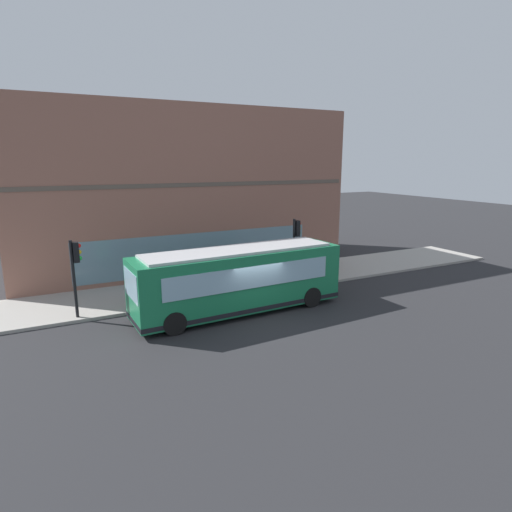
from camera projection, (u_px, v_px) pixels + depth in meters
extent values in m
plane|color=#262628|center=(254.00, 315.00, 19.70)|extent=(120.00, 120.00, 0.00)
cube|color=#9E9991|center=(215.00, 286.00, 23.99)|extent=(4.69, 40.00, 0.15)
cube|color=#8C5B4C|center=(179.00, 189.00, 28.47)|extent=(8.18, 20.90, 10.31)
cube|color=brown|center=(198.00, 185.00, 24.92)|extent=(0.36, 20.49, 0.24)
cube|color=slate|center=(200.00, 252.00, 25.73)|extent=(0.12, 14.63, 2.40)
cube|color=#197247|center=(239.00, 279.00, 19.82)|extent=(2.97, 10.11, 2.70)
cube|color=silver|center=(239.00, 250.00, 19.51)|extent=(2.54, 9.09, 0.12)
cube|color=#8CB2C6|center=(131.00, 285.00, 17.34)|extent=(2.20, 0.18, 1.20)
cube|color=#8CB2C6|center=(227.00, 265.00, 20.82)|extent=(0.44, 8.19, 1.00)
cube|color=#8CB2C6|center=(252.00, 277.00, 18.66)|extent=(0.44, 8.19, 1.00)
cube|color=black|center=(239.00, 303.00, 20.08)|extent=(3.01, 10.15, 0.20)
cylinder|color=black|center=(158.00, 307.00, 19.32)|extent=(0.35, 1.01, 1.00)
cylinder|color=black|center=(174.00, 323.00, 17.37)|extent=(0.35, 1.01, 1.00)
cylinder|color=black|center=(286.00, 285.00, 22.67)|extent=(0.35, 1.01, 1.00)
cylinder|color=black|center=(311.00, 297.00, 20.72)|extent=(0.35, 1.01, 1.00)
cylinder|color=black|center=(294.00, 252.00, 23.83)|extent=(0.14, 0.14, 3.74)
cube|color=black|center=(297.00, 228.00, 23.62)|extent=(0.32, 0.24, 0.90)
sphere|color=red|center=(299.00, 223.00, 23.61)|extent=(0.20, 0.20, 0.20)
sphere|color=yellow|center=(299.00, 228.00, 23.68)|extent=(0.20, 0.20, 0.20)
sphere|color=green|center=(299.00, 233.00, 23.74)|extent=(0.20, 0.20, 0.20)
cylinder|color=black|center=(74.00, 279.00, 18.65)|extent=(0.14, 0.14, 3.53)
cube|color=black|center=(76.00, 252.00, 18.46)|extent=(0.32, 0.24, 0.90)
sphere|color=red|center=(79.00, 246.00, 18.46)|extent=(0.20, 0.20, 0.20)
sphere|color=yellow|center=(79.00, 252.00, 18.52)|extent=(0.20, 0.20, 0.20)
sphere|color=green|center=(80.00, 258.00, 18.58)|extent=(0.20, 0.20, 0.20)
cylinder|color=red|center=(329.00, 265.00, 27.38)|extent=(0.24, 0.24, 0.55)
sphere|color=red|center=(329.00, 260.00, 27.31)|extent=(0.22, 0.22, 0.22)
cylinder|color=red|center=(331.00, 264.00, 27.45)|extent=(0.10, 0.12, 0.10)
cylinder|color=red|center=(328.00, 264.00, 27.52)|extent=(0.12, 0.10, 0.10)
cylinder|color=#3F8C4C|center=(139.00, 298.00, 20.35)|extent=(0.14, 0.14, 0.88)
cylinder|color=#3F8C4C|center=(137.00, 297.00, 20.46)|extent=(0.14, 0.14, 0.88)
cylinder|color=#3359A5|center=(137.00, 282.00, 20.23)|extent=(0.32, 0.32, 0.69)
sphere|color=brown|center=(136.00, 272.00, 20.13)|extent=(0.24, 0.24, 0.24)
cylinder|color=black|center=(204.00, 270.00, 25.52)|extent=(0.14, 0.14, 0.82)
cylinder|color=black|center=(206.00, 271.00, 25.40)|extent=(0.14, 0.14, 0.82)
cylinder|color=#8C3F8C|center=(205.00, 259.00, 25.30)|extent=(0.32, 0.32, 0.65)
sphere|color=beige|center=(204.00, 252.00, 25.20)|extent=(0.22, 0.22, 0.22)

